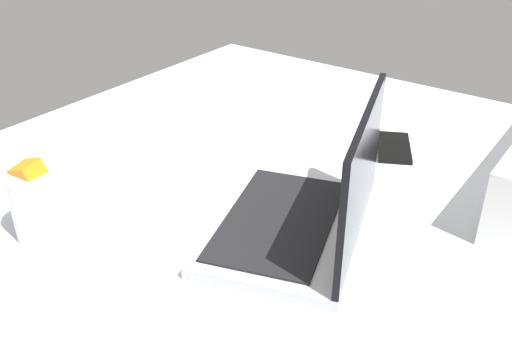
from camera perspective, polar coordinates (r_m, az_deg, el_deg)
name	(u,v)px	position (r cm, az deg, el deg)	size (l,w,h in cm)	color
bed_mattress	(228,301)	(94.73, -2.81, -12.87)	(180.00, 140.00, 18.00)	#B7BCC6
laptop	(307,212)	(91.28, 5.14, -4.18)	(38.44, 31.96, 23.00)	#B7BABC
snack_cup	(40,203)	(96.87, -20.80, -3.05)	(9.00, 9.00, 13.58)	silver
cell_phone	(394,147)	(123.51, 13.61, 2.28)	(6.80, 14.00, 0.80)	black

